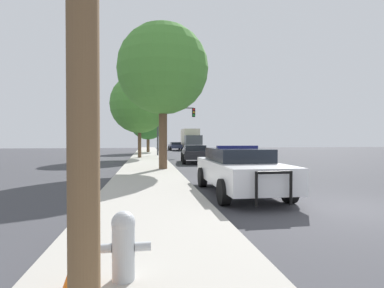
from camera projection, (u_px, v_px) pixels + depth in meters
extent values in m
plane|color=#3D3D42|center=(362.00, 210.00, 7.28)|extent=(110.00, 110.00, 0.00)
cube|color=#ADA89E|center=(151.00, 215.00, 6.51)|extent=(3.00, 110.00, 0.13)
cube|color=white|center=(240.00, 172.00, 9.39)|extent=(1.86, 4.92, 0.68)
cube|color=black|center=(237.00, 155.00, 9.63)|extent=(1.60, 2.56, 0.40)
cylinder|color=black|center=(289.00, 190.00, 8.02)|extent=(0.24, 0.69, 0.69)
cylinder|color=black|center=(224.00, 192.00, 7.75)|extent=(0.24, 0.69, 0.69)
cylinder|color=black|center=(251.00, 176.00, 11.04)|extent=(0.24, 0.69, 0.69)
cylinder|color=black|center=(202.00, 177.00, 10.77)|extent=(0.24, 0.69, 0.69)
cylinder|color=black|center=(291.00, 188.00, 6.90)|extent=(0.07, 0.07, 0.80)
cylinder|color=black|center=(256.00, 189.00, 6.78)|extent=(0.07, 0.07, 0.80)
cylinder|color=black|center=(274.00, 172.00, 6.84)|extent=(0.88, 0.07, 0.07)
cube|color=navy|center=(237.00, 147.00, 9.62)|extent=(1.33, 0.20, 0.09)
cube|color=navy|center=(268.00, 171.00, 9.53)|extent=(0.01, 3.54, 0.19)
cylinder|color=#B7BCC1|center=(124.00, 253.00, 3.36)|extent=(0.25, 0.25, 0.61)
sphere|color=#B7BCC1|center=(123.00, 223.00, 3.35)|extent=(0.27, 0.27, 0.27)
cylinder|color=#B7BCC1|center=(104.00, 248.00, 3.32)|extent=(0.18, 0.10, 0.10)
cylinder|color=#B7BCC1|center=(143.00, 246.00, 3.39)|extent=(0.18, 0.10, 0.10)
cylinder|color=#424247|center=(158.00, 131.00, 29.79)|extent=(0.16, 0.16, 4.92)
cylinder|color=#424247|center=(176.00, 108.00, 30.03)|extent=(3.63, 0.11, 0.11)
cube|color=black|center=(194.00, 113.00, 30.31)|extent=(0.30, 0.24, 0.90)
sphere|color=red|center=(194.00, 109.00, 30.17)|extent=(0.20, 0.20, 0.20)
sphere|color=orange|center=(194.00, 112.00, 30.18)|extent=(0.20, 0.20, 0.20)
sphere|color=green|center=(194.00, 115.00, 30.18)|extent=(0.20, 0.20, 0.20)
cube|color=#333856|center=(175.00, 146.00, 47.44)|extent=(1.86, 4.56, 0.56)
cube|color=black|center=(175.00, 143.00, 47.21)|extent=(1.56, 2.39, 0.38)
cylinder|color=black|center=(169.00, 148.00, 48.67)|extent=(0.26, 0.70, 0.70)
cylinder|color=black|center=(179.00, 148.00, 48.97)|extent=(0.26, 0.70, 0.70)
cylinder|color=black|center=(171.00, 148.00, 45.91)|extent=(0.26, 0.70, 0.70)
cylinder|color=black|center=(182.00, 148.00, 46.21)|extent=(0.26, 0.70, 0.70)
cube|color=black|center=(194.00, 154.00, 22.03)|extent=(2.05, 4.70, 0.57)
cube|color=black|center=(195.00, 148.00, 21.79)|extent=(1.64, 2.49, 0.38)
cylinder|color=black|center=(182.00, 157.00, 23.39)|extent=(0.30, 0.73, 0.72)
cylinder|color=black|center=(203.00, 157.00, 23.50)|extent=(0.30, 0.73, 0.72)
cylinder|color=black|center=(184.00, 159.00, 20.56)|extent=(0.30, 0.73, 0.72)
cylinder|color=black|center=(208.00, 159.00, 20.67)|extent=(0.30, 0.73, 0.72)
cube|color=#474C51|center=(193.00, 142.00, 44.82)|extent=(2.49, 2.24, 1.90)
cube|color=beige|center=(190.00, 138.00, 48.72)|extent=(2.53, 5.71, 2.94)
cylinder|color=black|center=(201.00, 148.00, 45.21)|extent=(0.29, 0.89, 0.89)
cylinder|color=black|center=(185.00, 148.00, 44.88)|extent=(0.29, 0.89, 0.89)
cylinder|color=black|center=(196.00, 147.00, 49.96)|extent=(0.29, 0.89, 0.89)
cylinder|color=black|center=(182.00, 147.00, 49.63)|extent=(0.29, 0.89, 0.89)
cylinder|color=brown|center=(140.00, 139.00, 26.10)|extent=(0.30, 0.30, 3.29)
sphere|color=#4C8E38|center=(139.00, 104.00, 26.06)|extent=(5.11, 5.11, 5.11)
cylinder|color=brown|center=(148.00, 142.00, 37.71)|extent=(0.38, 0.38, 2.62)
sphere|color=#387A33|center=(148.00, 121.00, 37.67)|extent=(4.69, 4.69, 4.69)
cylinder|color=brown|center=(163.00, 131.00, 16.10)|extent=(0.45, 0.45, 4.03)
sphere|color=#4C8E38|center=(163.00, 69.00, 16.05)|extent=(4.88, 4.88, 4.88)
cone|color=orange|center=(76.00, 270.00, 3.09)|extent=(0.31, 0.31, 0.45)
cylinder|color=white|center=(76.00, 268.00, 3.09)|extent=(0.17, 0.17, 0.06)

